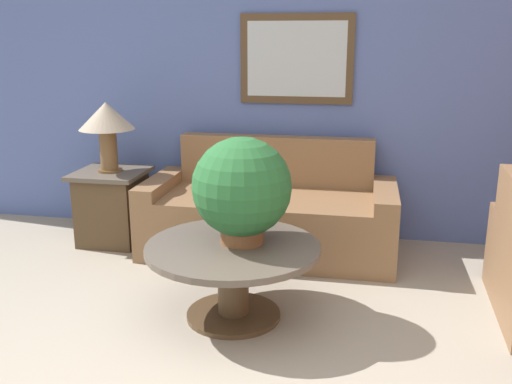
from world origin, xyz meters
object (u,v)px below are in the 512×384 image
Objects in this scene: coffee_table at (233,265)px; table_lamp at (107,121)px; couch_main at (270,215)px; potted_plant_on_table at (242,189)px; side_table at (112,206)px.

coffee_table is 1.87× the size of table_lamp.
table_lamp is (-1.33, -0.04, 0.73)m from couch_main.
side_table is at bearing 141.52° from potted_plant_on_table.
side_table is (-1.31, 1.13, -0.03)m from coffee_table.
coffee_table is at bearing -40.89° from side_table.
side_table is 0.72m from table_lamp.
potted_plant_on_table reaches higher than side_table.
couch_main is 1.23m from potted_plant_on_table.
coffee_table is 1.73m from side_table.
side_table is at bearing -178.22° from couch_main.
table_lamp is 0.88× the size of potted_plant_on_table.
table_lamp reaches higher than coffee_table.
potted_plant_on_table reaches higher than coffee_table.
couch_main reaches higher than side_table.
potted_plant_on_table is at bearing -89.00° from couch_main.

